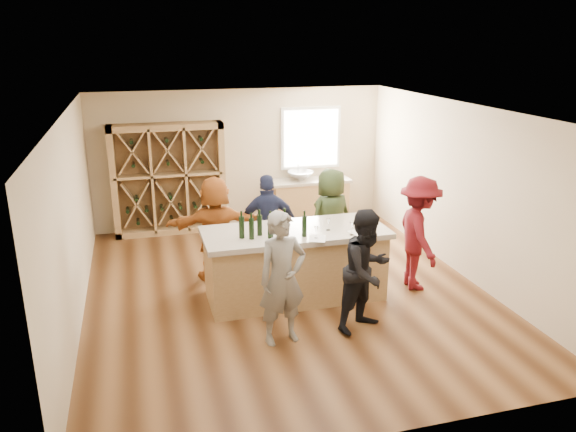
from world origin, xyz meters
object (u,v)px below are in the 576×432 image
object	(u,v)px
wine_bottle_e	(285,225)
person_far_left	(216,228)
wine_bottle_f	(304,226)
wine_bottle_c	(260,225)
wine_rack	(169,179)
wine_bottle_d	(270,227)
person_near_right	(367,271)
wine_bottle_b	(252,229)
wine_bottle_a	(242,227)
sink	(301,176)
tasting_counter_base	(295,266)
person_far_mid	(268,224)
person_far_right	(331,218)
person_server	(419,233)
person_near_left	(282,279)

from	to	relation	value
wine_bottle_e	person_far_left	bearing A→B (deg)	122.87
wine_bottle_f	wine_bottle_c	bearing A→B (deg)	160.38
wine_rack	person_far_left	world-z (taller)	wine_rack
wine_bottle_d	person_near_right	xyz separation A→B (m)	(1.09, -0.92, -0.40)
person_near_right	person_far_left	world-z (taller)	person_far_left
wine_rack	wine_bottle_e	xyz separation A→B (m)	(1.37, -3.72, 0.14)
wine_bottle_d	wine_bottle_b	bearing A→B (deg)	172.71
wine_bottle_a	wine_bottle_f	bearing A→B (deg)	-10.98
person_near_right	sink	bearing A→B (deg)	58.46
wine_rack	tasting_counter_base	xyz separation A→B (m)	(1.58, -3.53, -0.60)
wine_bottle_d	person_far_mid	world-z (taller)	person_far_mid
person_far_right	wine_bottle_f	world-z (taller)	person_far_right
sink	tasting_counter_base	xyz separation A→B (m)	(-1.12, -3.46, -0.51)
wine_bottle_e	person_far_left	xyz separation A→B (m)	(-0.81, 1.25, -0.39)
person_near_right	wine_bottle_d	bearing A→B (deg)	113.83
wine_bottle_b	person_far_mid	xyz separation A→B (m)	(0.54, 1.26, -0.39)
sink	person_server	size ratio (longest dim) A/B	0.30
sink	wine_bottle_d	distance (m)	4.02
tasting_counter_base	wine_bottle_f	world-z (taller)	wine_bottle_f
sink	wine_bottle_b	xyz separation A→B (m)	(-1.81, -3.67, 0.22)
wine_bottle_a	tasting_counter_base	bearing A→B (deg)	9.07
wine_bottle_f	wine_bottle_a	bearing A→B (deg)	169.02
sink	person_far_mid	bearing A→B (deg)	-117.87
person_near_left	person_far_left	bearing A→B (deg)	92.72
person_server	wine_bottle_f	xyz separation A→B (m)	(-1.89, -0.14, 0.34)
wine_bottle_e	person_far_right	bearing A→B (deg)	47.55
wine_bottle_d	person_near_left	size ratio (longest dim) A/B	0.18
tasting_counter_base	wine_bottle_c	bearing A→B (deg)	-171.17
person_far_left	person_far_mid	bearing A→B (deg)	-177.96
wine_bottle_c	person_far_mid	bearing A→B (deg)	70.84
wine_bottle_b	person_far_right	xyz separation A→B (m)	(1.64, 1.28, -0.38)
wine_bottle_a	wine_bottle_c	size ratio (longest dim) A/B	1.05
sink	person_far_mid	xyz separation A→B (m)	(-1.28, -2.41, -0.17)
wine_bottle_c	person_server	world-z (taller)	person_server
sink	wine_bottle_e	xyz separation A→B (m)	(-1.33, -3.65, 0.23)
sink	person_near_left	world-z (taller)	person_near_left
sink	wine_bottle_a	world-z (taller)	wine_bottle_a
sink	person_server	distance (m)	3.71
person_near_right	person_far_right	distance (m)	2.26
wine_bottle_a	person_near_left	world-z (taller)	person_near_left
person_near_left	wine_bottle_f	size ratio (longest dim) A/B	5.86
wine_bottle_e	person_far_mid	bearing A→B (deg)	87.44
wine_bottle_b	person_near_left	distance (m)	1.07
tasting_counter_base	person_far_right	distance (m)	1.47
person_far_left	wine_bottle_d	bearing A→B (deg)	117.25
wine_bottle_e	wine_bottle_f	size ratio (longest dim) A/B	1.08
wine_rack	person_near_right	world-z (taller)	wine_rack
wine_bottle_e	wine_bottle_f	distance (m)	0.28
person_near_left	person_near_right	xyz separation A→B (m)	(1.17, 0.03, -0.04)
tasting_counter_base	wine_bottle_c	size ratio (longest dim) A/B	8.62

